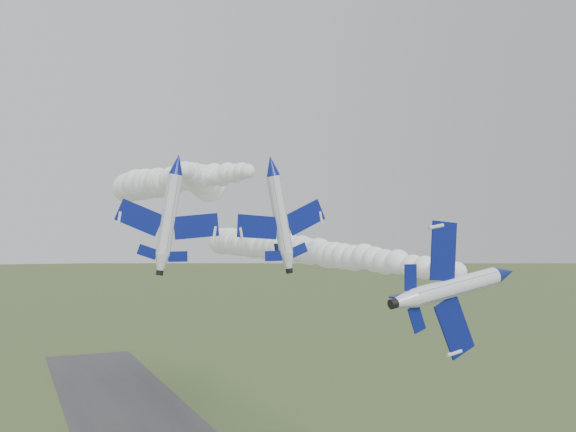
# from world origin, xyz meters

# --- Properties ---
(jet_lead) EXTENTS (3.36, 12.58, 10.24)m
(jet_lead) POSITION_xyz_m (14.10, -1.74, 31.26)
(jet_lead) COLOR white
(smoke_trail_jet_lead) EXTENTS (9.41, 68.78, 4.71)m
(smoke_trail_jet_lead) POSITION_xyz_m (13.15, 35.82, 32.75)
(smoke_trail_jet_lead) COLOR white
(jet_pair_left) EXTENTS (10.67, 12.39, 3.42)m
(jet_pair_left) POSITION_xyz_m (-6.49, 23.88, 41.99)
(jet_pair_left) COLOR white
(smoke_trail_jet_pair_left) EXTENTS (26.32, 53.80, 5.75)m
(smoke_trail_jet_pair_left) POSITION_xyz_m (4.32, 52.64, 43.18)
(smoke_trail_jet_pair_left) COLOR white
(jet_pair_right) EXTENTS (11.26, 13.63, 3.80)m
(jet_pair_right) POSITION_xyz_m (4.64, 24.77, 42.47)
(jet_pair_right) COLOR white
(smoke_trail_jet_pair_right) EXTENTS (12.12, 60.66, 5.71)m
(smoke_trail_jet_pair_right) POSITION_xyz_m (1.25, 57.98, 43.49)
(smoke_trail_jet_pair_right) COLOR white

